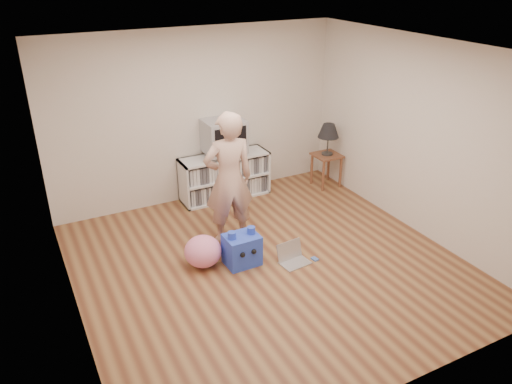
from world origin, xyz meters
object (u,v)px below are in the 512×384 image
object	(u,v)px
crt_tv	(224,136)
dvd_deck	(224,153)
table_lamp	(329,131)
person	(229,180)
plush_blue	(242,249)
media_unit	(224,176)
plush_pink	(203,251)
laptop	(292,257)
side_table	(327,162)

from	to	relation	value
crt_tv	dvd_deck	bearing A→B (deg)	90.00
crt_tv	table_lamp	bearing A→B (deg)	-12.41
dvd_deck	table_lamp	distance (m)	1.72
person	plush_blue	world-z (taller)	person
person	media_unit	bearing A→B (deg)	-104.82
dvd_deck	table_lamp	size ratio (longest dim) A/B	0.87
table_lamp	plush_pink	size ratio (longest dim) A/B	1.12
laptop	plush_blue	distance (m)	0.64
person	side_table	bearing A→B (deg)	-151.03
crt_tv	laptop	distance (m)	2.30
media_unit	plush_pink	size ratio (longest dim) A/B	3.05
laptop	plush_blue	xyz separation A→B (m)	(-0.58, 0.25, 0.14)
plush_blue	plush_pink	bearing A→B (deg)	155.61
table_lamp	side_table	bearing A→B (deg)	0.00
dvd_deck	plush_pink	distance (m)	2.03
crt_tv	media_unit	bearing A→B (deg)	90.00
media_unit	table_lamp	xyz separation A→B (m)	(1.67, -0.39, 0.59)
dvd_deck	person	size ratio (longest dim) A/B	0.25
media_unit	side_table	bearing A→B (deg)	-13.03
dvd_deck	crt_tv	bearing A→B (deg)	-90.00
crt_tv	plush_blue	world-z (taller)	crt_tv
table_lamp	person	world-z (taller)	person
person	plush_pink	bearing A→B (deg)	41.81
dvd_deck	side_table	distance (m)	1.74
side_table	plush_pink	bearing A→B (deg)	-154.56
dvd_deck	media_unit	bearing A→B (deg)	90.00
dvd_deck	person	world-z (taller)	person
dvd_deck	crt_tv	world-z (taller)	crt_tv
crt_tv	table_lamp	world-z (taller)	crt_tv
laptop	table_lamp	bearing A→B (deg)	39.29
person	laptop	bearing A→B (deg)	126.10
media_unit	laptop	xyz separation A→B (m)	(-0.03, -2.12, -0.28)
table_lamp	plush_blue	bearing A→B (deg)	-146.91
side_table	laptop	distance (m)	2.44
media_unit	person	xyz separation A→B (m)	(-0.50, -1.29, 0.55)
crt_tv	side_table	world-z (taller)	crt_tv
person	plush_pink	distance (m)	0.97
crt_tv	side_table	xyz separation A→B (m)	(1.67, -0.37, -0.60)
crt_tv	laptop	bearing A→B (deg)	-90.70
laptop	media_unit	bearing A→B (deg)	82.97
side_table	person	bearing A→B (deg)	-157.39
plush_blue	plush_pink	size ratio (longest dim) A/B	1.05
plush_blue	plush_pink	world-z (taller)	plush_blue
dvd_deck	plush_blue	size ratio (longest dim) A/B	0.93
media_unit	person	distance (m)	1.48
person	plush_pink	xyz separation A→B (m)	(-0.54, -0.39, -0.70)
table_lamp	plush_pink	bearing A→B (deg)	-154.56
plush_pink	table_lamp	bearing A→B (deg)	25.44
dvd_deck	plush_pink	bearing A→B (deg)	-122.15
side_table	plush_pink	xyz separation A→B (m)	(-2.71, -1.29, -0.22)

